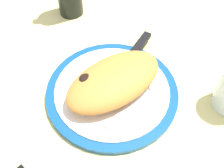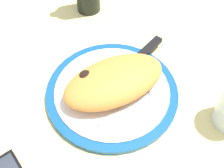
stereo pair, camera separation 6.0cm
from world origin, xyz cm
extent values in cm
cube|color=#E5D684|center=(0.00, 0.00, -1.50)|extent=(150.00, 150.00, 3.00)
cylinder|color=navy|center=(0.00, 0.00, 0.66)|extent=(30.00, 30.00, 1.32)
cylinder|color=white|center=(0.00, 0.00, 1.47)|extent=(26.04, 26.04, 0.30)
ellipsoid|color=orange|center=(0.54, 0.39, 4.44)|extent=(23.42, 12.87, 5.64)
ellipsoid|color=black|center=(-3.20, -2.01, 6.52)|extent=(2.07, 1.97, 0.58)
ellipsoid|color=black|center=(-4.85, 2.87, 6.35)|extent=(3.48, 3.46, 0.94)
ellipsoid|color=black|center=(7.66, -0.88, 6.27)|extent=(1.87, 1.77, 0.59)
cube|color=silver|center=(-0.22, -5.75, 1.82)|extent=(13.82, 3.51, 0.40)
cube|color=silver|center=(8.56, -4.05, 1.82)|extent=(4.34, 2.92, 0.40)
cube|color=silver|center=(1.29, 1.43, 1.82)|extent=(14.34, 7.23, 0.40)
cube|color=black|center=(13.16, 6.41, 2.22)|extent=(10.79, 6.04, 1.20)
camera|label=1|loc=(-21.87, -29.25, 51.35)|focal=43.90mm
camera|label=2|loc=(-16.78, -32.44, 51.35)|focal=43.90mm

